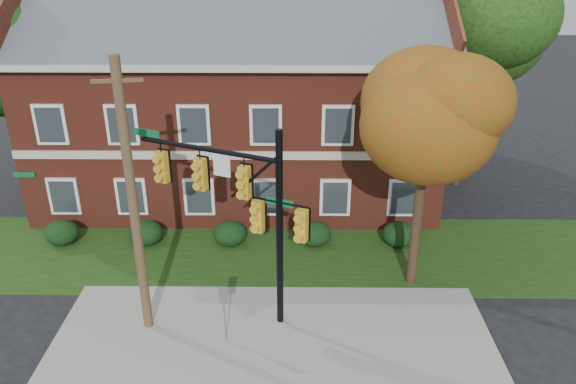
{
  "coord_description": "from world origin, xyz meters",
  "views": [
    {
      "loc": [
        0.62,
        -13.61,
        11.84
      ],
      "look_at": [
        0.45,
        3.0,
        4.14
      ],
      "focal_mm": 35.0,
      "sensor_mm": 36.0,
      "label": 1
    }
  ],
  "objects_px": {
    "hedge_far_right": "(399,234)",
    "traffic_signal": "(244,204)",
    "hedge_center": "(230,233)",
    "tree_near_right": "(437,110)",
    "tree_right_rear": "(485,23)",
    "sign_post": "(224,306)",
    "hedge_right": "(314,234)",
    "tree_left_rear": "(11,63)",
    "hedge_far_left": "(62,233)",
    "utility_pole": "(133,204)",
    "hedge_left": "(146,233)",
    "apartment_building": "(238,95)"
  },
  "relations": [
    {
      "from": "hedge_far_left",
      "to": "hedge_left",
      "type": "xyz_separation_m",
      "value": [
        3.5,
        0.0,
        0.0
      ]
    },
    {
      "from": "hedge_far_left",
      "to": "hedge_far_right",
      "type": "height_order",
      "value": "same"
    },
    {
      "from": "hedge_left",
      "to": "tree_right_rear",
      "type": "distance_m",
      "value": 17.74
    },
    {
      "from": "hedge_right",
      "to": "hedge_center",
      "type": "bearing_deg",
      "value": 180.0
    },
    {
      "from": "tree_near_right",
      "to": "traffic_signal",
      "type": "bearing_deg",
      "value": -162.69
    },
    {
      "from": "hedge_far_right",
      "to": "tree_right_rear",
      "type": "height_order",
      "value": "tree_right_rear"
    },
    {
      "from": "tree_near_right",
      "to": "apartment_building",
      "type": "bearing_deg",
      "value": 131.77
    },
    {
      "from": "hedge_left",
      "to": "hedge_center",
      "type": "distance_m",
      "value": 3.5
    },
    {
      "from": "apartment_building",
      "to": "tree_near_right",
      "type": "relative_size",
      "value": 2.19
    },
    {
      "from": "traffic_signal",
      "to": "hedge_left",
      "type": "bearing_deg",
      "value": 157.67
    },
    {
      "from": "apartment_building",
      "to": "hedge_far_right",
      "type": "bearing_deg",
      "value": -36.89
    },
    {
      "from": "hedge_right",
      "to": "tree_right_rear",
      "type": "height_order",
      "value": "tree_right_rear"
    },
    {
      "from": "apartment_building",
      "to": "tree_right_rear",
      "type": "distance_m",
      "value": 11.77
    },
    {
      "from": "sign_post",
      "to": "hedge_center",
      "type": "bearing_deg",
      "value": 86.01
    },
    {
      "from": "tree_right_rear",
      "to": "sign_post",
      "type": "relative_size",
      "value": 5.12
    },
    {
      "from": "apartment_building",
      "to": "hedge_far_left",
      "type": "bearing_deg",
      "value": -143.11
    },
    {
      "from": "hedge_right",
      "to": "apartment_building",
      "type": "bearing_deg",
      "value": 123.67
    },
    {
      "from": "utility_pole",
      "to": "hedge_left",
      "type": "bearing_deg",
      "value": 95.31
    },
    {
      "from": "hedge_left",
      "to": "traffic_signal",
      "type": "xyz_separation_m",
      "value": [
        4.59,
        -4.75,
        3.69
      ]
    },
    {
      "from": "tree_left_rear",
      "to": "hedge_far_left",
      "type": "bearing_deg",
      "value": -56.58
    },
    {
      "from": "hedge_center",
      "to": "sign_post",
      "type": "bearing_deg",
      "value": -85.36
    },
    {
      "from": "apartment_building",
      "to": "sign_post",
      "type": "relative_size",
      "value": 9.07
    },
    {
      "from": "hedge_far_left",
      "to": "hedge_right",
      "type": "height_order",
      "value": "same"
    },
    {
      "from": "hedge_far_right",
      "to": "traffic_signal",
      "type": "height_order",
      "value": "traffic_signal"
    },
    {
      "from": "tree_near_right",
      "to": "tree_right_rear",
      "type": "height_order",
      "value": "tree_right_rear"
    },
    {
      "from": "tree_left_rear",
      "to": "tree_near_right",
      "type": "bearing_deg",
      "value": -22.36
    },
    {
      "from": "traffic_signal",
      "to": "sign_post",
      "type": "xyz_separation_m",
      "value": [
        -0.59,
        -1.41,
        -2.81
      ]
    },
    {
      "from": "tree_near_right",
      "to": "tree_left_rear",
      "type": "distance_m",
      "value": 18.33
    },
    {
      "from": "hedge_left",
      "to": "utility_pole",
      "type": "relative_size",
      "value": 0.16
    },
    {
      "from": "utility_pole",
      "to": "sign_post",
      "type": "xyz_separation_m",
      "value": [
        2.63,
        -0.74,
        -3.11
      ]
    },
    {
      "from": "traffic_signal",
      "to": "apartment_building",
      "type": "bearing_deg",
      "value": 119.85
    },
    {
      "from": "hedge_center",
      "to": "tree_near_right",
      "type": "distance_m",
      "value": 9.9
    },
    {
      "from": "hedge_far_left",
      "to": "traffic_signal",
      "type": "height_order",
      "value": "traffic_signal"
    },
    {
      "from": "hedge_right",
      "to": "tree_right_rear",
      "type": "relative_size",
      "value": 0.13
    },
    {
      "from": "hedge_center",
      "to": "hedge_far_right",
      "type": "bearing_deg",
      "value": 0.0
    },
    {
      "from": "hedge_center",
      "to": "tree_right_rear",
      "type": "bearing_deg",
      "value": 28.37
    },
    {
      "from": "hedge_center",
      "to": "tree_near_right",
      "type": "height_order",
      "value": "tree_near_right"
    },
    {
      "from": "utility_pole",
      "to": "hedge_far_right",
      "type": "bearing_deg",
      "value": 21.82
    },
    {
      "from": "hedge_right",
      "to": "tree_right_rear",
      "type": "xyz_separation_m",
      "value": [
        7.81,
        6.11,
        7.6
      ]
    },
    {
      "from": "hedge_left",
      "to": "tree_near_right",
      "type": "distance_m",
      "value": 12.68
    },
    {
      "from": "hedge_left",
      "to": "tree_right_rear",
      "type": "relative_size",
      "value": 0.13
    },
    {
      "from": "tree_left_rear",
      "to": "sign_post",
      "type": "bearing_deg",
      "value": -45.18
    },
    {
      "from": "apartment_building",
      "to": "hedge_far_left",
      "type": "distance_m",
      "value": 9.82
    },
    {
      "from": "tree_near_right",
      "to": "traffic_signal",
      "type": "relative_size",
      "value": 1.26
    },
    {
      "from": "hedge_far_right",
      "to": "traffic_signal",
      "type": "xyz_separation_m",
      "value": [
        -5.91,
        -4.75,
        3.69
      ]
    },
    {
      "from": "hedge_center",
      "to": "hedge_far_right",
      "type": "xyz_separation_m",
      "value": [
        7.0,
        0.0,
        0.0
      ]
    },
    {
      "from": "apartment_building",
      "to": "hedge_far_left",
      "type": "height_order",
      "value": "apartment_building"
    },
    {
      "from": "sign_post",
      "to": "hedge_far_right",
      "type": "bearing_deg",
      "value": 34.81
    },
    {
      "from": "hedge_far_right",
      "to": "hedge_right",
      "type": "bearing_deg",
      "value": 180.0
    },
    {
      "from": "tree_right_rear",
      "to": "hedge_right",
      "type": "bearing_deg",
      "value": -141.98
    }
  ]
}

